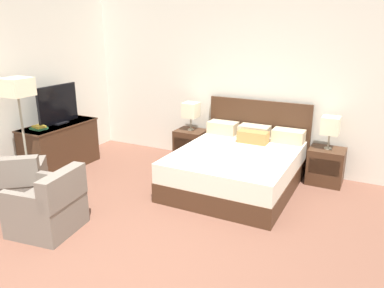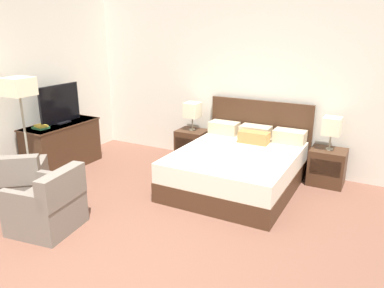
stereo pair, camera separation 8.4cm
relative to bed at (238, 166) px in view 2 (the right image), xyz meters
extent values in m
plane|color=brown|center=(-0.35, -2.51, -0.31)|extent=(10.47, 10.47, 0.00)
cube|color=silver|center=(-0.35, 1.01, 1.13)|extent=(6.89, 0.06, 2.88)
cube|color=silver|center=(-3.22, -1.06, 1.13)|extent=(0.06, 5.29, 2.88)
cube|color=#422819|center=(0.00, -0.09, -0.17)|extent=(1.64, 1.96, 0.28)
cube|color=beige|center=(0.00, -0.09, 0.11)|extent=(1.63, 1.94, 0.28)
cube|color=#422819|center=(0.00, 0.92, 0.26)|extent=(1.71, 0.05, 1.14)
cube|color=#C6B28E|center=(-0.55, 0.72, 0.35)|extent=(0.48, 0.28, 0.20)
cube|color=#C6B28E|center=(0.00, 0.72, 0.35)|extent=(0.48, 0.28, 0.20)
cube|color=#C6B28E|center=(0.55, 0.72, 0.35)|extent=(0.48, 0.28, 0.20)
cube|color=#A87A42|center=(0.07, 0.45, 0.34)|extent=(0.46, 0.22, 0.18)
cube|color=#422819|center=(-1.15, 0.71, -0.04)|extent=(0.51, 0.43, 0.54)
cube|color=black|center=(-1.15, 0.49, 0.01)|extent=(0.44, 0.01, 0.24)
cube|color=#422819|center=(1.15, 0.71, -0.04)|extent=(0.51, 0.43, 0.54)
cube|color=black|center=(1.15, 0.49, 0.01)|extent=(0.44, 0.01, 0.24)
cylinder|color=gray|center=(-1.15, 0.71, 0.24)|extent=(0.11, 0.11, 0.02)
cylinder|color=gray|center=(-1.15, 0.71, 0.36)|extent=(0.02, 0.02, 0.21)
cube|color=beige|center=(-1.15, 0.71, 0.59)|extent=(0.25, 0.25, 0.26)
cylinder|color=gray|center=(1.15, 0.71, 0.24)|extent=(0.11, 0.11, 0.02)
cylinder|color=gray|center=(1.15, 0.71, 0.36)|extent=(0.02, 0.02, 0.21)
cube|color=beige|center=(1.15, 0.71, 0.59)|extent=(0.25, 0.25, 0.26)
cube|color=#422819|center=(-2.89, -0.66, 0.07)|extent=(0.54, 1.26, 0.76)
cube|color=#482C1C|center=(-2.89, -0.66, 0.44)|extent=(0.56, 1.29, 0.02)
cube|color=black|center=(-2.89, -0.61, 0.46)|extent=(0.18, 0.25, 0.02)
cube|color=black|center=(-2.89, -0.61, 0.77)|extent=(0.04, 0.80, 0.62)
cube|color=black|center=(-2.87, -0.61, 0.77)|extent=(0.01, 0.77, 0.60)
cube|color=#2D7042|center=(-2.89, -1.04, 0.47)|extent=(0.23, 0.19, 0.03)
cube|color=gold|center=(-2.88, -1.04, 0.50)|extent=(0.22, 0.18, 0.03)
cube|color=#70665B|center=(-2.34, -1.94, -0.11)|extent=(0.96, 0.96, 0.40)
cube|color=#70665B|center=(-2.17, -2.15, 0.27)|extent=(0.63, 0.56, 0.36)
cube|color=#70665B|center=(-2.11, -1.75, 0.18)|extent=(0.47, 0.54, 0.18)
cube|color=#70665B|center=(-1.52, -2.22, -0.11)|extent=(0.77, 0.77, 0.40)
cube|color=#70665B|center=(-1.25, -2.18, 0.27)|extent=(0.26, 0.70, 0.36)
cube|color=#70665B|center=(-1.47, -2.52, 0.18)|extent=(0.63, 0.18, 0.18)
cube|color=#70665B|center=(-1.56, -1.93, 0.18)|extent=(0.63, 0.18, 0.18)
cylinder|color=gray|center=(-2.74, -1.44, -0.30)|extent=(0.28, 0.28, 0.02)
cylinder|color=gray|center=(-2.74, -1.44, 0.38)|extent=(0.03, 0.03, 1.33)
cube|color=beige|center=(-2.74, -1.44, 1.17)|extent=(0.36, 0.36, 0.25)
camera|label=1|loc=(1.77, -4.91, 1.97)|focal=35.00mm
camera|label=2|loc=(1.85, -4.87, 1.97)|focal=35.00mm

